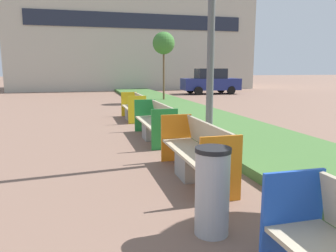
% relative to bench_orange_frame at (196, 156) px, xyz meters
% --- Properties ---
extents(planter_grass_strip, '(2.80, 120.00, 0.18)m').
position_rel_bench_orange_frame_xyz_m(planter_grass_strip, '(2.26, 4.96, -0.28)').
color(planter_grass_strip, '#426B33').
rests_on(planter_grass_strip, ground).
extents(building_backdrop, '(21.31, 8.80, 10.42)m').
position_rel_bench_orange_frame_xyz_m(building_backdrop, '(3.06, 27.03, 4.84)').
color(building_backdrop, '#B2AD9E').
rests_on(building_backdrop, ground).
extents(bench_orange_frame, '(0.65, 2.21, 0.94)m').
position_rel_bench_orange_frame_xyz_m(bench_orange_frame, '(0.00, 0.00, 0.00)').
color(bench_orange_frame, gray).
rests_on(bench_orange_frame, ground).
extents(bench_green_frame, '(0.65, 2.42, 0.94)m').
position_rel_bench_orange_frame_xyz_m(bench_green_frame, '(0.00, 3.23, 0.01)').
color(bench_green_frame, gray).
rests_on(bench_green_frame, ground).
extents(bench_yellow_frame, '(0.65, 1.94, 0.94)m').
position_rel_bench_orange_frame_xyz_m(bench_yellow_frame, '(-0.00, 6.74, -0.01)').
color(bench_yellow_frame, gray).
rests_on(bench_yellow_frame, ground).
extents(litter_bin, '(0.40, 0.40, 0.99)m').
position_rel_bench_orange_frame_xyz_m(litter_bin, '(-0.49, -1.88, 0.13)').
color(litter_bin, '#9EA0A5').
rests_on(litter_bin, ground).
extents(sapling_tree_far, '(1.19, 1.19, 3.78)m').
position_rel_bench_orange_frame_xyz_m(sapling_tree_far, '(2.53, 12.34, 2.79)').
color(sapling_tree_far, brown).
rests_on(sapling_tree_far, ground).
extents(parked_car_distant, '(4.31, 2.04, 1.86)m').
position_rel_bench_orange_frame_xyz_m(parked_car_distant, '(7.44, 17.70, 0.54)').
color(parked_car_distant, navy).
rests_on(parked_car_distant, ground).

